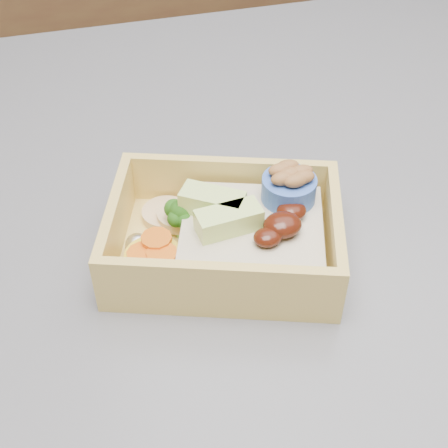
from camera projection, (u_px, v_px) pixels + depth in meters
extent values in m
cube|color=brown|center=(171.00, 41.00, 1.73)|extent=(3.20, 0.60, 0.90)
cube|color=#DDBB5B|center=(224.00, 252.00, 0.46)|extent=(0.19, 0.16, 0.01)
cube|color=#DDBB5B|center=(229.00, 180.00, 0.48)|extent=(0.16, 0.06, 0.04)
cube|color=#DDBB5B|center=(218.00, 287.00, 0.40)|extent=(0.16, 0.06, 0.04)
cube|color=#DDBB5B|center=(334.00, 234.00, 0.44)|extent=(0.04, 0.10, 0.04)
cube|color=#DDBB5B|center=(116.00, 224.00, 0.45)|extent=(0.04, 0.10, 0.04)
cube|color=gray|center=(252.00, 237.00, 0.45)|extent=(0.12, 0.12, 0.03)
ellipsoid|color=#381108|center=(283.00, 225.00, 0.43)|extent=(0.03, 0.03, 0.01)
ellipsoid|color=#381108|center=(291.00, 211.00, 0.44)|extent=(0.03, 0.02, 0.01)
ellipsoid|color=#381108|center=(268.00, 237.00, 0.42)|extent=(0.02, 0.02, 0.01)
cube|color=#D1F17E|center=(229.00, 220.00, 0.43)|extent=(0.05, 0.02, 0.02)
cube|color=#D1F17E|center=(213.00, 202.00, 0.44)|extent=(0.05, 0.04, 0.02)
cylinder|color=#70B360|center=(183.00, 228.00, 0.46)|extent=(0.01, 0.01, 0.01)
sphere|color=#235A14|center=(182.00, 211.00, 0.45)|extent=(0.02, 0.02, 0.02)
sphere|color=#235A14|center=(192.00, 210.00, 0.45)|extent=(0.01, 0.01, 0.01)
sphere|color=#235A14|center=(174.00, 209.00, 0.45)|extent=(0.01, 0.01, 0.01)
sphere|color=#235A14|center=(184.00, 220.00, 0.45)|extent=(0.01, 0.01, 0.01)
sphere|color=#235A14|center=(176.00, 219.00, 0.45)|extent=(0.01, 0.01, 0.01)
sphere|color=#235A14|center=(183.00, 207.00, 0.46)|extent=(0.01, 0.01, 0.01)
cylinder|color=yellow|center=(154.00, 264.00, 0.43)|extent=(0.04, 0.04, 0.02)
cylinder|color=#D95E12|center=(153.00, 250.00, 0.43)|extent=(0.02, 0.02, 0.00)
cylinder|color=#D95E12|center=(142.00, 254.00, 0.42)|extent=(0.02, 0.02, 0.00)
cylinder|color=#D95E12|center=(162.00, 254.00, 0.42)|extent=(0.02, 0.02, 0.00)
cylinder|color=#D95E12|center=(156.00, 239.00, 0.43)|extent=(0.02, 0.02, 0.00)
cylinder|color=tan|center=(166.00, 214.00, 0.48)|extent=(0.04, 0.04, 0.01)
cylinder|color=tan|center=(181.00, 215.00, 0.47)|extent=(0.04, 0.04, 0.01)
ellipsoid|color=white|center=(204.00, 205.00, 0.48)|extent=(0.02, 0.02, 0.02)
ellipsoid|color=white|center=(138.00, 245.00, 0.45)|extent=(0.02, 0.02, 0.02)
cylinder|color=blue|center=(289.00, 189.00, 0.45)|extent=(0.04, 0.04, 0.02)
ellipsoid|color=brown|center=(290.00, 174.00, 0.44)|extent=(0.02, 0.02, 0.01)
ellipsoid|color=brown|center=(301.00, 171.00, 0.44)|extent=(0.02, 0.02, 0.01)
ellipsoid|color=brown|center=(280.00, 170.00, 0.45)|extent=(0.02, 0.02, 0.01)
ellipsoid|color=brown|center=(295.00, 181.00, 0.44)|extent=(0.02, 0.02, 0.01)
ellipsoid|color=brown|center=(283.00, 179.00, 0.44)|extent=(0.02, 0.02, 0.01)
ellipsoid|color=brown|center=(303.00, 177.00, 0.44)|extent=(0.02, 0.02, 0.01)
ellipsoid|color=brown|center=(287.00, 166.00, 0.45)|extent=(0.02, 0.02, 0.01)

